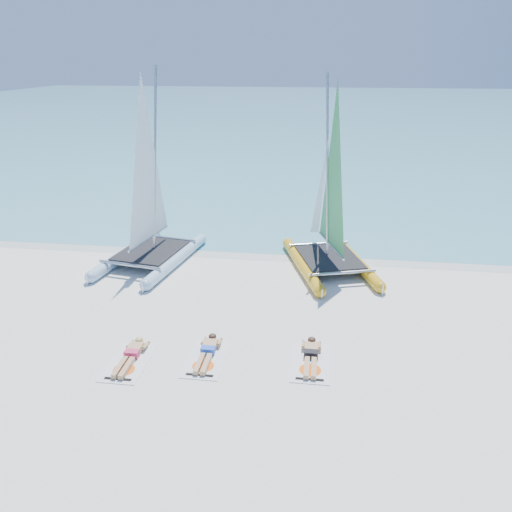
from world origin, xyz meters
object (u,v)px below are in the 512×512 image
Objects in this scene: towel_a at (129,362)px; sunbather_c at (311,355)px; catamaran_yellow at (328,206)px; sunbather_a at (131,355)px; towel_b at (206,359)px; towel_c at (311,362)px; sunbather_b at (208,351)px; catamaran_blue at (149,206)px.

sunbather_c is (4.70, 0.81, 0.11)m from towel_a.
sunbather_c is (-0.33, -6.70, -2.13)m from catamaran_yellow.
sunbather_a reaches higher than towel_b.
sunbather_a is at bearing -141.90° from catamaran_yellow.
catamaran_yellow is 3.86× the size of towel_b.
towel_a and towel_c have the same top height.
towel_b is 2.74m from towel_c.
sunbather_b is at bearing -176.12° from sunbather_c.
catamaran_yellow is 4.14× the size of sunbather_a.
towel_c is at bearing -0.13° from sunbather_b.
catamaran_yellow is 9.13m from sunbather_a.
towel_c is (2.74, -0.01, -0.11)m from sunbather_b.
catamaran_blue reaches higher than towel_b.
sunbather_a reaches higher than towel_c.
catamaran_yellow is at bearing 55.52° from sunbather_a.
catamaran_blue is at bearing 168.11° from catamaran_yellow.
sunbather_a is at bearing -167.66° from sunbather_b.
catamaran_blue is 7.69m from towel_b.
sunbather_a is 1.98m from towel_b.
sunbather_b is at bearing 12.34° from sunbather_a.
catamaran_yellow is at bearing 66.01° from sunbather_b.
towel_b is at bearing 6.89° from sunbather_a.
towel_a is 1.00× the size of towel_c.
catamaran_yellow is 4.14× the size of sunbather_c.
sunbather_b is at bearing 90.00° from towel_b.
towel_c is at bearing -110.14° from catamaran_yellow.
catamaran_blue is at bearing 119.97° from sunbather_b.
sunbather_a is 1.00× the size of sunbather_c.
sunbather_b is at bearing 179.87° from towel_c.
catamaran_yellow reaches higher than towel_a.
sunbather_c reaches higher than towel_a.
sunbather_c is at bearing -110.22° from catamaran_yellow.
towel_c is at bearing -90.00° from sunbather_c.
catamaran_yellow reaches higher than towel_b.
towel_c is (6.34, -6.25, -2.19)m from catamaran_blue.
sunbather_a is (-5.02, -7.31, -2.13)m from catamaran_yellow.
catamaran_blue is 1.03× the size of catamaran_yellow.
towel_a is at bearing -141.21° from catamaran_yellow.
catamaran_blue is 4.27× the size of sunbather_b.
catamaran_blue is at bearing 135.40° from towel_c.
sunbather_a is 1.00× the size of sunbather_b.
sunbather_a is 4.74m from sunbather_c.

